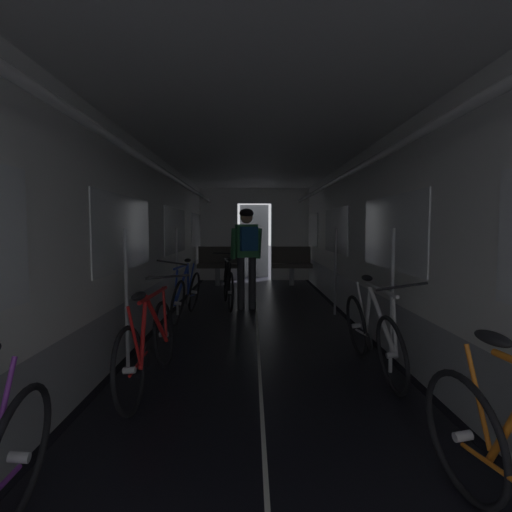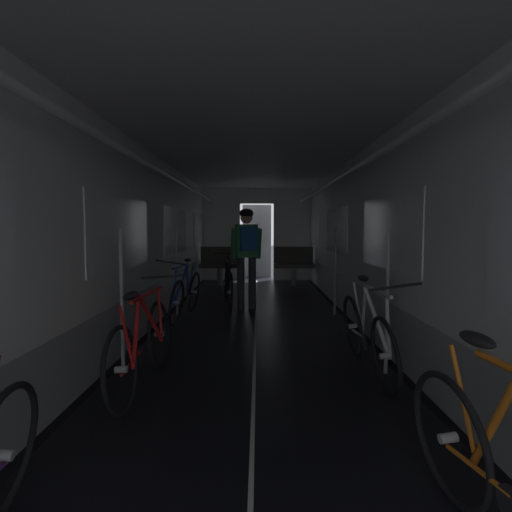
# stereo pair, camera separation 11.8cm
# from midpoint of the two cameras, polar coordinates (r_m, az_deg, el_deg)

# --- Properties ---
(train_car_shell) EXTENTS (3.14, 12.34, 2.57)m
(train_car_shell) POSITION_cam_midpoint_polar(r_m,az_deg,el_deg) (5.31, -0.44, 7.21)
(train_car_shell) COLOR black
(train_car_shell) RESTS_ON ground
(bench_seat_far_left) EXTENTS (0.98, 0.51, 0.95)m
(bench_seat_far_left) POSITION_cam_midpoint_polar(r_m,az_deg,el_deg) (9.85, -5.79, -0.86)
(bench_seat_far_left) COLOR gray
(bench_seat_far_left) RESTS_ON ground
(bench_seat_far_right) EXTENTS (0.98, 0.51, 0.95)m
(bench_seat_far_right) POSITION_cam_midpoint_polar(r_m,az_deg,el_deg) (9.85, 4.69, -0.86)
(bench_seat_far_right) COLOR gray
(bench_seat_far_right) RESTS_ON ground
(bicycle_red) EXTENTS (0.44, 1.69, 0.95)m
(bicycle_red) POSITION_cam_midpoint_polar(r_m,az_deg,el_deg) (3.73, -15.81, -12.00)
(bicycle_red) COLOR black
(bicycle_red) RESTS_ON ground
(bicycle_blue) EXTENTS (0.48, 1.69, 0.96)m
(bicycle_blue) POSITION_cam_midpoint_polar(r_m,az_deg,el_deg) (6.33, -10.37, -5.33)
(bicycle_blue) COLOR black
(bicycle_blue) RESTS_ON ground
(bicycle_white) EXTENTS (0.44, 1.69, 0.95)m
(bicycle_white) POSITION_cam_midpoint_polar(r_m,az_deg,el_deg) (4.11, 15.35, -10.52)
(bicycle_white) COLOR black
(bicycle_white) RESTS_ON ground
(person_cyclist_aisle) EXTENTS (0.56, 0.45, 1.73)m
(person_cyclist_aisle) POSITION_cam_midpoint_polar(r_m,az_deg,el_deg) (6.85, -1.80, 1.25)
(person_cyclist_aisle) COLOR #2D2D33
(person_cyclist_aisle) RESTS_ON ground
(bicycle_black_in_aisle) EXTENTS (0.46, 1.68, 0.94)m
(bicycle_black_in_aisle) POSITION_cam_midpoint_polar(r_m,az_deg,el_deg) (7.19, -4.46, -4.14)
(bicycle_black_in_aisle) COLOR black
(bicycle_black_in_aisle) RESTS_ON ground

